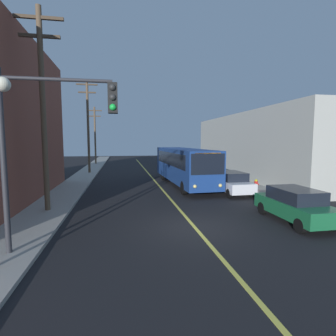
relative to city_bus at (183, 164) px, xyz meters
The scene contains 13 objects.
ground_plane 11.81m from the city_bus, 100.87° to the right, with size 120.00×120.00×0.00m, color black.
sidewalk_left 9.72m from the city_bus, behind, with size 2.50×90.00×0.15m, color gray.
sidewalk_right 5.54m from the city_bus, 16.14° to the right, with size 2.50×90.00×0.15m, color gray.
lane_stripe_center 4.54m from the city_bus, 121.87° to the left, with size 0.16×60.00×0.01m, color #D8CC4C.
building_right_warehouse 12.91m from the city_bus, 16.55° to the left, with size 12.00×23.31×6.69m.
city_bus is the anchor object (origin of this frame).
parked_car_green 11.82m from the city_bus, 76.57° to the right, with size 1.82×4.40×1.62m.
parked_car_white 5.21m from the city_bus, 59.98° to the right, with size 1.86×4.42×1.62m.
utility_pole_near 12.76m from the city_bus, 140.97° to the right, with size 2.40×0.28×10.53m.
utility_pole_mid 14.13m from the city_bus, 132.83° to the left, with size 2.40×0.28×10.85m.
utility_pole_far 24.79m from the city_bus, 112.95° to the left, with size 2.40×0.28×9.30m.
traffic_signal_left_corner 15.51m from the city_bus, 119.82° to the right, with size 3.75×0.48×6.00m.
fire_hydrant 6.43m from the city_bus, 42.52° to the right, with size 0.44×0.26×0.84m.
Camera 1 is at (-3.21, -11.08, 3.85)m, focal length 28.18 mm.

